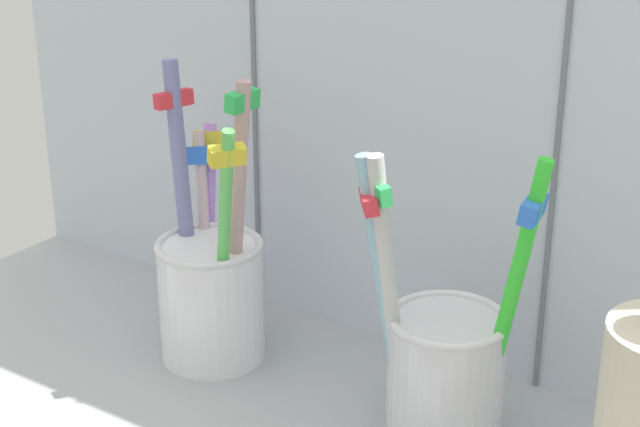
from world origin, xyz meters
TOP-DOWN VIEW (x-y plane):
  - tile_wall_back at (0.00, 12.00)cm, footprint 64.00×2.20cm
  - toothbrush_cup_left at (-8.45, 2.95)cm, footprint 8.84×8.47cm
  - toothbrush_cup_right at (8.29, 2.67)cm, footprint 9.58×7.12cm

SIDE VIEW (x-z plane):
  - toothbrush_cup_right at x=8.29cm, z-range -2.13..15.36cm
  - toothbrush_cup_left at x=-8.45cm, z-range -2.55..16.58cm
  - tile_wall_back at x=0.00cm, z-range 0.00..45.00cm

